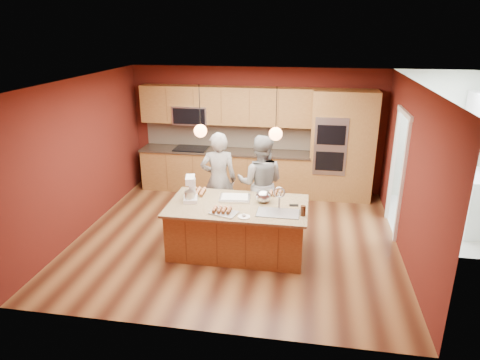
% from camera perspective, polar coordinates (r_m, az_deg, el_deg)
% --- Properties ---
extents(floor, '(5.50, 5.50, 0.00)m').
position_cam_1_polar(floor, '(7.61, -0.48, -7.59)').
color(floor, '#452213').
rests_on(floor, ground).
extents(ceiling, '(5.50, 5.50, 0.00)m').
position_cam_1_polar(ceiling, '(6.80, -0.55, 13.03)').
color(ceiling, white).
rests_on(ceiling, ground).
extents(wall_back, '(5.50, 0.00, 5.50)m').
position_cam_1_polar(wall_back, '(9.47, 2.15, 6.70)').
color(wall_back, '#521711').
rests_on(wall_back, ground).
extents(wall_front, '(5.50, 0.00, 5.50)m').
position_cam_1_polar(wall_front, '(4.82, -5.75, -6.88)').
color(wall_front, '#521711').
rests_on(wall_front, ground).
extents(wall_left, '(0.00, 5.00, 5.00)m').
position_cam_1_polar(wall_left, '(8.02, -20.28, 3.00)').
color(wall_left, '#521711').
rests_on(wall_left, ground).
extents(wall_right, '(0.00, 5.00, 5.00)m').
position_cam_1_polar(wall_right, '(7.16, 21.71, 0.86)').
color(wall_right, '#521711').
rests_on(wall_right, ground).
extents(cabinet_run, '(3.74, 0.64, 2.30)m').
position_cam_1_polar(cabinet_run, '(9.43, -2.19, 4.35)').
color(cabinet_run, brown).
rests_on(cabinet_run, floor).
extents(oven_column, '(1.30, 0.62, 2.30)m').
position_cam_1_polar(oven_column, '(9.17, 13.42, 4.44)').
color(oven_column, brown).
rests_on(oven_column, floor).
extents(doorway_trim, '(0.08, 1.11, 2.20)m').
position_cam_1_polar(doorway_trim, '(7.99, 20.22, 0.69)').
color(doorway_trim, white).
rests_on(doorway_trim, wall_right).
extents(pendant_left, '(0.20, 0.20, 0.80)m').
position_cam_1_polar(pendant_left, '(6.58, -5.30, 6.57)').
color(pendant_left, black).
rests_on(pendant_left, ceiling).
extents(pendant_right, '(0.20, 0.20, 0.80)m').
position_cam_1_polar(pendant_right, '(6.39, 4.78, 6.18)').
color(pendant_right, black).
rests_on(pendant_right, ceiling).
extents(island, '(2.22, 1.25, 1.20)m').
position_cam_1_polar(island, '(7.00, -0.19, -6.32)').
color(island, brown).
rests_on(island, floor).
extents(person_left, '(0.72, 0.55, 1.78)m').
position_cam_1_polar(person_left, '(7.70, -2.87, -0.04)').
color(person_left, black).
rests_on(person_left, floor).
extents(person_right, '(0.86, 0.67, 1.75)m').
position_cam_1_polar(person_right, '(7.59, 2.75, -0.44)').
color(person_right, slate).
rests_on(person_right, floor).
extents(stand_mixer, '(0.28, 0.34, 0.41)m').
position_cam_1_polar(stand_mixer, '(6.97, -6.61, -1.39)').
color(stand_mixer, white).
rests_on(stand_mixer, island).
extents(sheet_cake, '(0.53, 0.41, 0.05)m').
position_cam_1_polar(sheet_cake, '(7.04, -0.70, -2.40)').
color(sheet_cake, white).
rests_on(sheet_cake, island).
extents(cooling_rack, '(0.47, 0.40, 0.02)m').
position_cam_1_polar(cooling_rack, '(6.53, -2.11, -4.38)').
color(cooling_rack, '#A9ABB0').
rests_on(cooling_rack, island).
extents(mixing_bowl, '(0.25, 0.25, 0.21)m').
position_cam_1_polar(mixing_bowl, '(6.91, 3.14, -2.18)').
color(mixing_bowl, silver).
rests_on(mixing_bowl, island).
extents(plate, '(0.18, 0.18, 0.01)m').
position_cam_1_polar(plate, '(6.40, 0.55, -4.93)').
color(plate, white).
rests_on(plate, island).
extents(tumbler, '(0.08, 0.08, 0.16)m').
position_cam_1_polar(tumbler, '(6.50, 8.40, -4.08)').
color(tumbler, '#341C0E').
rests_on(tumbler, island).
extents(phone, '(0.15, 0.09, 0.01)m').
position_cam_1_polar(phone, '(6.86, 7.19, -3.35)').
color(phone, black).
rests_on(phone, island).
extents(cupcakes_left, '(0.25, 0.34, 0.08)m').
position_cam_1_polar(cupcakes_left, '(7.29, -5.60, -1.56)').
color(cupcakes_left, tan).
rests_on(cupcakes_left, island).
extents(cupcakes_rack, '(0.30, 0.22, 0.07)m').
position_cam_1_polar(cupcakes_rack, '(6.54, -2.42, -3.94)').
color(cupcakes_rack, tan).
rests_on(cupcakes_rack, island).
extents(cupcakes_right, '(0.22, 0.22, 0.07)m').
position_cam_1_polar(cupcakes_right, '(7.23, 4.72, -1.77)').
color(cupcakes_right, tan).
rests_on(cupcakes_right, island).
extents(washer, '(0.72, 0.74, 1.05)m').
position_cam_1_polar(washer, '(8.62, 29.25, -3.03)').
color(washer, white).
rests_on(washer, floor).
extents(dryer, '(0.62, 0.64, 0.96)m').
position_cam_1_polar(dryer, '(9.21, 27.86, -1.74)').
color(dryer, white).
rests_on(dryer, floor).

